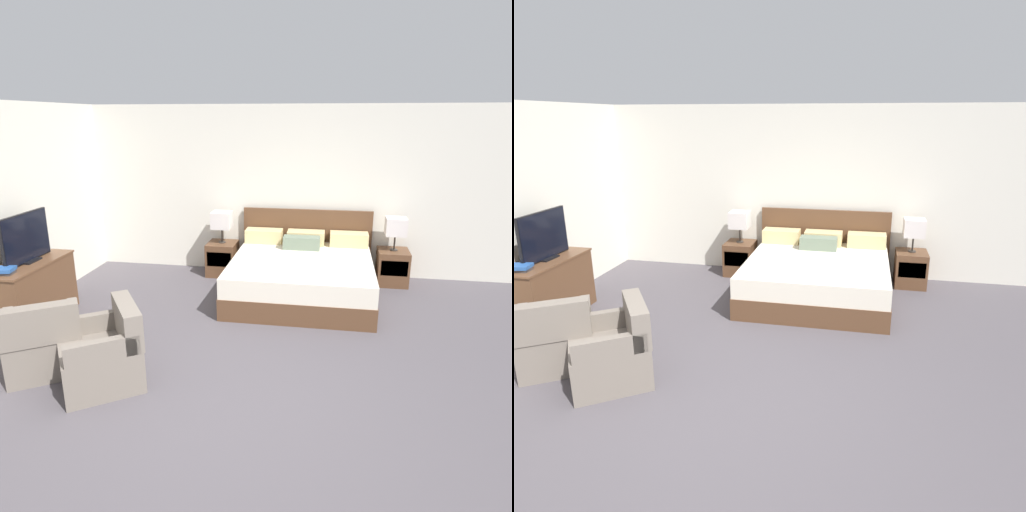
% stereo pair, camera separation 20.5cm
% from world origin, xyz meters
% --- Properties ---
extents(ground_plane, '(11.26, 11.26, 0.00)m').
position_xyz_m(ground_plane, '(0.00, 0.00, 0.00)').
color(ground_plane, '#4C474C').
extents(wall_back, '(7.12, 0.06, 2.57)m').
position_xyz_m(wall_back, '(0.00, 3.78, 1.29)').
color(wall_back, silver).
rests_on(wall_back, ground).
extents(wall_left, '(0.06, 5.55, 2.57)m').
position_xyz_m(wall_left, '(-2.99, 1.58, 1.29)').
color(wall_left, silver).
rests_on(wall_left, ground).
extents(bed, '(1.97, 1.99, 1.03)m').
position_xyz_m(bed, '(0.45, 2.78, 0.30)').
color(bed, brown).
rests_on(bed, ground).
extents(nightstand_left, '(0.44, 0.48, 0.51)m').
position_xyz_m(nightstand_left, '(-0.84, 3.45, 0.26)').
color(nightstand_left, brown).
rests_on(nightstand_left, ground).
extents(nightstand_right, '(0.44, 0.48, 0.51)m').
position_xyz_m(nightstand_right, '(1.75, 3.45, 0.26)').
color(nightstand_right, brown).
rests_on(nightstand_right, ground).
extents(table_lamp_left, '(0.29, 0.29, 0.49)m').
position_xyz_m(table_lamp_left, '(-0.84, 3.45, 0.87)').
color(table_lamp_left, '#332D28').
rests_on(table_lamp_left, nightstand_left).
extents(table_lamp_right, '(0.29, 0.29, 0.49)m').
position_xyz_m(table_lamp_right, '(1.75, 3.45, 0.87)').
color(table_lamp_right, '#332D28').
rests_on(table_lamp_right, nightstand_right).
extents(dresser, '(0.51, 1.17, 0.74)m').
position_xyz_m(dresser, '(-2.68, 1.37, 0.38)').
color(dresser, brown).
rests_on(dresser, ground).
extents(tv, '(0.18, 0.81, 0.58)m').
position_xyz_m(tv, '(-2.68, 1.41, 1.03)').
color(tv, black).
rests_on(tv, dresser).
extents(book_red_cover, '(0.22, 0.16, 0.03)m').
position_xyz_m(book_red_cover, '(-2.67, 0.95, 0.76)').
color(book_red_cover, '#383333').
rests_on(book_red_cover, dresser).
extents(book_blue_cover, '(0.27, 0.23, 0.04)m').
position_xyz_m(book_blue_cover, '(-2.68, 0.95, 0.80)').
color(book_blue_cover, '#234C8E').
rests_on(book_blue_cover, book_red_cover).
extents(armchair_by_window, '(0.95, 0.95, 0.76)m').
position_xyz_m(armchair_by_window, '(-1.86, 0.36, 0.28)').
color(armchair_by_window, '#70665B').
rests_on(armchair_by_window, ground).
extents(armchair_companion, '(0.96, 0.95, 0.76)m').
position_xyz_m(armchair_companion, '(-1.17, 0.25, 0.28)').
color(armchair_companion, '#70665B').
rests_on(armchair_companion, ground).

